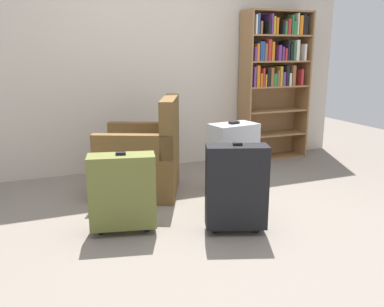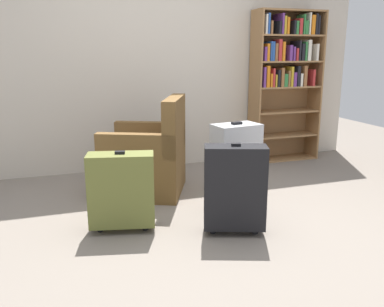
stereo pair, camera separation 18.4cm
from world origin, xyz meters
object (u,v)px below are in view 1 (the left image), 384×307
(bookshelf, at_px, (274,73))
(armchair, at_px, (144,160))
(suitcase_silver, at_px, (233,163))
(suitcase_olive, at_px, (122,191))
(mug, at_px, (210,185))
(suitcase_black, at_px, (236,187))

(bookshelf, height_order, armchair, bookshelf)
(bookshelf, relative_size, suitcase_silver, 2.38)
(armchair, xyz_separation_m, suitcase_olive, (-0.38, -0.80, 0.00))
(mug, xyz_separation_m, suitcase_olive, (-0.99, -0.63, 0.27))
(bookshelf, bearing_deg, suitcase_olive, -145.93)
(suitcase_silver, bearing_deg, mug, 90.34)
(mug, bearing_deg, bookshelf, 35.27)
(suitcase_olive, bearing_deg, suitcase_black, -21.86)
(suitcase_black, bearing_deg, suitcase_olive, 158.14)
(armchair, distance_m, suitcase_olive, 0.89)
(mug, bearing_deg, suitcase_silver, -89.66)
(suitcase_olive, height_order, suitcase_black, suitcase_black)
(mug, bearing_deg, suitcase_olive, -147.45)
(mug, relative_size, suitcase_black, 0.18)
(armchair, relative_size, mug, 7.71)
(armchair, height_order, suitcase_black, armchair)
(armchair, distance_m, suitcase_black, 1.17)
(suitcase_black, bearing_deg, armchair, 109.17)
(suitcase_silver, bearing_deg, armchair, 134.56)
(armchair, relative_size, suitcase_silver, 1.25)
(suitcase_silver, relative_size, suitcase_black, 1.09)
(armchair, xyz_separation_m, suitcase_black, (0.38, -1.11, 0.04))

